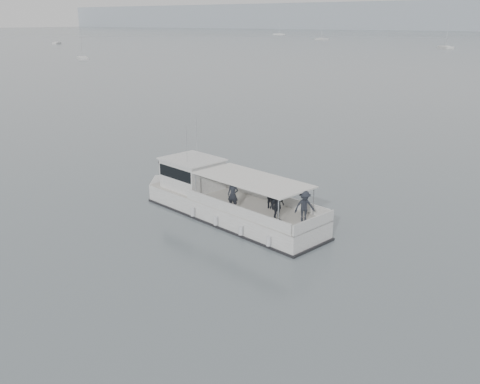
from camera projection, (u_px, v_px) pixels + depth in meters
The scene contains 2 objects.
ground at pixel (271, 243), 25.34m from camera, with size 1400.00×1400.00×0.00m, color #535D62.
tour_boat at pixel (219, 199), 28.83m from camera, with size 12.52×4.65×5.21m.
Camera 1 is at (12.91, -19.55, 10.07)m, focal length 40.00 mm.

